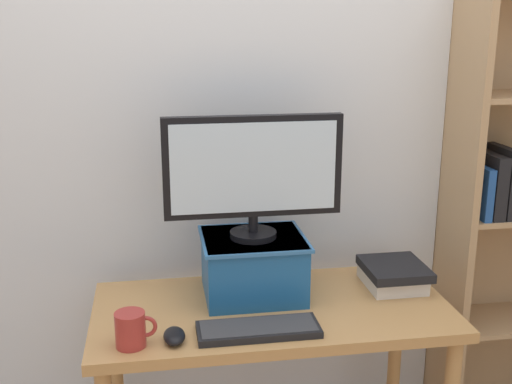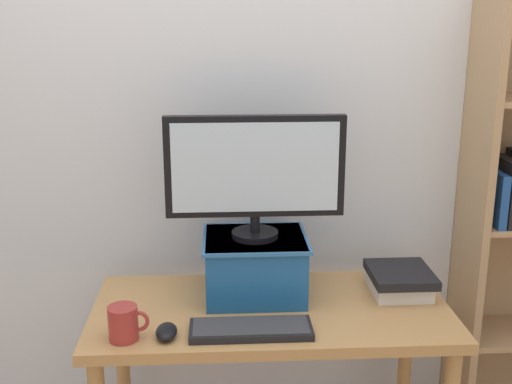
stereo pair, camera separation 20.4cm
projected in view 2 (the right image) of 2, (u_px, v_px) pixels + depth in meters
back_wall at (263, 108)px, 2.36m from camera, size 7.00×0.08×2.60m
desk at (271, 333)px, 2.14m from camera, size 1.17×0.57×0.70m
riser_box at (255, 264)px, 2.18m from camera, size 0.35×0.31×0.21m
computer_monitor at (255, 171)px, 2.09m from camera, size 0.59×0.16×0.41m
keyboard at (251, 329)px, 1.94m from camera, size 0.37×0.13×0.02m
computer_mouse at (166, 332)px, 1.91m from camera, size 0.06×0.10×0.04m
book_stack at (399, 280)px, 2.21m from camera, size 0.21×0.24×0.09m
coffee_mug at (124, 323)px, 1.89m from camera, size 0.12×0.09×0.10m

